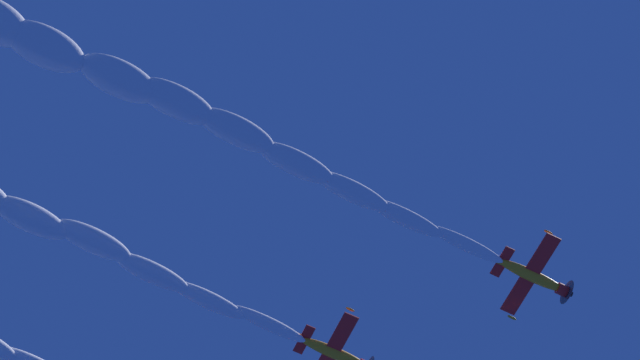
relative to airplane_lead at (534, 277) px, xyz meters
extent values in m
ellipsoid|color=orange|center=(0.17, -0.17, -0.01)|extent=(5.44, 5.40, 1.36)
cylinder|color=red|center=(-1.92, 1.90, 0.07)|extent=(1.50, 1.47, 1.25)
cone|color=black|center=(-2.37, 2.34, 0.08)|extent=(0.90, 0.88, 0.60)
cylinder|color=#3F3F47|center=(-2.27, 2.24, 0.08)|extent=(1.96, 1.91, 2.71)
cube|color=red|center=(0.33, -0.27, -0.17)|extent=(6.52, 6.61, 2.15)
ellipsoid|color=orange|center=(-2.40, -3.01, -1.15)|extent=(0.82, 0.81, 0.31)
ellipsoid|color=orange|center=(3.07, 2.47, 0.80)|extent=(0.82, 0.81, 0.31)
cube|color=red|center=(2.17, -2.15, -0.04)|extent=(2.61, 2.64, 0.83)
cube|color=orange|center=(2.14, -2.29, 0.43)|extent=(1.04, 1.00, 1.09)
ellipsoid|color=#1E232D|center=(-0.10, -0.04, 0.38)|extent=(1.61, 1.59, 0.80)
ellipsoid|color=orange|center=(-0.62, -18.45, 0.38)|extent=(5.41, 5.41, 1.62)
cube|color=red|center=(-0.47, -18.55, 0.21)|extent=(6.52, 6.61, 2.20)
ellipsoid|color=orange|center=(2.30, -15.84, 1.18)|extent=(0.82, 0.81, 0.34)
cube|color=red|center=(1.37, -20.43, 0.23)|extent=(2.61, 2.64, 0.86)
cube|color=orange|center=(1.36, -20.58, 0.69)|extent=(1.06, 0.97, 1.13)
ellipsoid|color=#1E232D|center=(-0.88, -18.34, 0.79)|extent=(1.61, 1.58, 0.86)
ellipsoid|color=white|center=(4.72, -4.61, -0.21)|extent=(5.88, 5.82, 1.43)
ellipsoid|color=white|center=(8.68, -8.72, -0.38)|extent=(6.11, 6.05, 1.75)
ellipsoid|color=white|center=(12.40, -12.21, -0.62)|extent=(6.33, 6.27, 2.06)
ellipsoid|color=white|center=(16.24, -15.76, -0.83)|extent=(6.56, 6.50, 2.37)
ellipsoid|color=white|center=(20.50, -19.51, -1.01)|extent=(6.79, 6.73, 2.68)
ellipsoid|color=white|center=(24.43, -23.29, -1.16)|extent=(7.01, 6.96, 2.99)
ellipsoid|color=white|center=(27.74, -26.96, -1.39)|extent=(7.24, 7.19, 3.30)
ellipsoid|color=white|center=(32.17, -31.63, -1.64)|extent=(7.46, 7.42, 3.61)
ellipsoid|color=white|center=(3.79, -22.82, 0.03)|extent=(5.88, 5.82, 1.43)
ellipsoid|color=white|center=(7.60, -26.95, -0.13)|extent=(6.11, 6.05, 1.75)
ellipsoid|color=white|center=(11.50, -30.57, -0.32)|extent=(6.33, 6.27, 2.06)
ellipsoid|color=white|center=(15.79, -34.23, -0.37)|extent=(6.56, 6.50, 2.37)
ellipsoid|color=white|center=(19.43, -38.39, -0.75)|extent=(6.79, 6.73, 2.68)
camera|label=1|loc=(25.61, -10.25, -84.28)|focal=56.79mm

